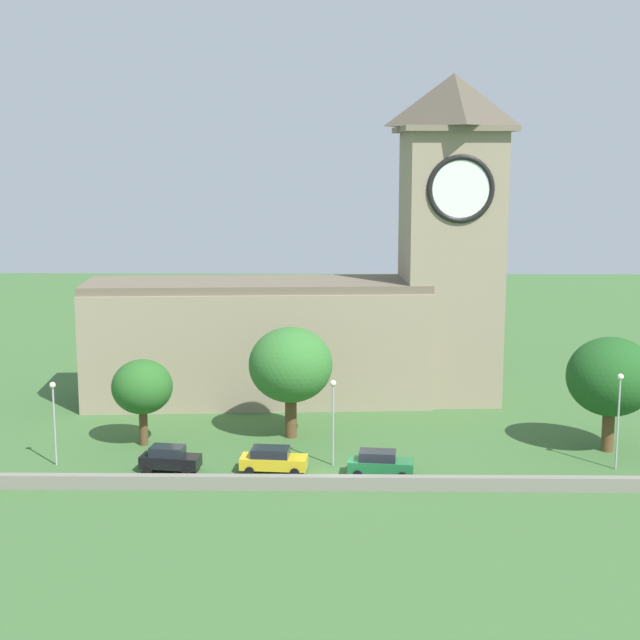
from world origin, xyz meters
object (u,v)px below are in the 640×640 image
streetlamp_west_end (54,409)px  car_yellow (273,460)px  streetlamp_central (619,406)px  tree_riverside_east (611,377)px  tree_churchyard (142,387)px  car_black (170,459)px  car_green (380,463)px  streetlamp_west_mid (333,408)px  church (336,299)px  tree_by_tower (291,365)px

streetlamp_west_end → car_yellow: bearing=-4.9°
streetlamp_central → tree_riverside_east: size_ratio=0.80×
tree_churchyard → car_black: bearing=-63.6°
car_black → car_green: size_ratio=0.93×
streetlamp_west_end → tree_churchyard: tree_churchyard is taller
streetlamp_west_mid → streetlamp_central: size_ratio=0.90×
church → car_black: size_ratio=8.71×
streetlamp_west_end → streetlamp_west_mid: streetlamp_west_mid is taller
streetlamp_west_end → tree_churchyard: (5.40, 4.93, 0.39)m
tree_churchyard → car_green: bearing=-21.3°
streetlamp_west_mid → tree_churchyard: tree_churchyard is taller
church → car_yellow: (-4.45, -20.64, -8.40)m
car_yellow → streetlamp_west_mid: size_ratio=0.76×
car_black → streetlamp_central: (31.81, 0.97, 3.74)m
car_black → car_green: 14.88m
streetlamp_west_mid → car_green: bearing=-35.4°
car_green → church: bearing=98.2°
streetlamp_west_mid → tree_riverside_east: bearing=10.0°
tree_by_tower → tree_riverside_east: size_ratio=1.01×
car_yellow → car_green: bearing=-5.5°
tree_by_tower → streetlamp_central: bearing=-17.6°
church → streetlamp_central: church is taller
car_black → car_green: (14.85, -0.79, -0.01)m
tree_by_tower → church: bearing=73.6°
streetlamp_central → tree_churchyard: (-34.88, 5.24, -0.08)m
tree_by_tower → car_yellow: bearing=-96.0°
car_yellow → streetlamp_west_mid: bearing=20.8°
car_green → streetlamp_west_mid: (-3.28, 2.34, 3.37)m
car_black → streetlamp_west_mid: 12.15m
tree_by_tower → tree_churchyard: tree_by_tower is taller
car_black → car_green: car_black is taller
streetlamp_central → tree_riverside_east: bearing=82.1°
streetlamp_west_end → tree_by_tower: (16.70, 7.18, 1.65)m
church → streetlamp_west_end: 28.44m
church → tree_riverside_east: church is taller
streetlamp_central → tree_riverside_east: (0.59, 4.25, 1.07)m
car_black → tree_riverside_east: (32.40, 5.23, 4.81)m
car_black → streetlamp_west_mid: (11.57, 1.54, 3.35)m
tree_by_tower → tree_riverside_east: 24.39m
tree_by_tower → tree_riverside_east: tree_by_tower is taller
streetlamp_west_mid → tree_churchyard: size_ratio=0.94×
streetlamp_west_end → tree_by_tower: tree_by_tower is taller
car_green → car_black: bearing=176.9°
tree_riverside_east → car_black: bearing=-170.8°
car_black → streetlamp_west_end: bearing=171.4°
streetlamp_central → tree_by_tower: 24.77m
car_green → tree_riverside_east: size_ratio=0.54×
car_green → car_yellow: bearing=174.5°
car_yellow → car_green: 7.55m
car_black → tree_churchyard: tree_churchyard is taller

